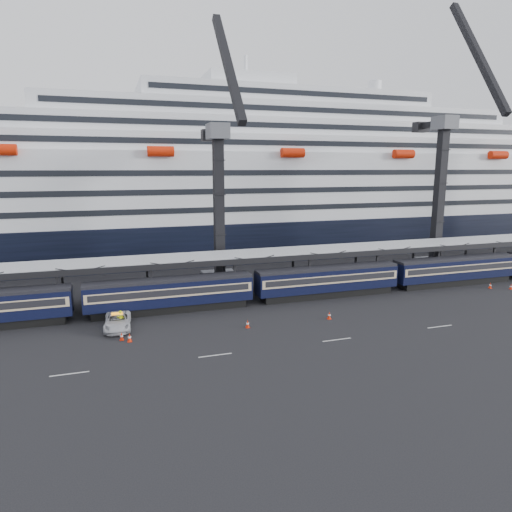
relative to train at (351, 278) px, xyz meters
name	(u,v)px	position (x,y,z in m)	size (l,w,h in m)	color
ground	(430,313)	(4.65, -10.00, -2.20)	(260.00, 260.00, 0.00)	black
train	(351,278)	(0.00, 0.00, 0.00)	(133.05, 3.00, 4.05)	black
canopy	(367,248)	(4.65, 4.00, 3.05)	(130.00, 6.25, 5.53)	#9EA1A7
cruise_ship	(279,188)	(3.57, 35.99, 10.14)	(214.09, 28.84, 34.00)	black
crane_dark_near	(219,201)	(-15.35, 8.59, 9.73)	(4.50, 17.75, 35.08)	#4B4D53
crane_dark_mid	(442,187)	(19.65, 7.59, 11.16)	(4.50, 18.24, 39.64)	#4B4D53
pickup_truck	(118,321)	(-29.37, -4.20, -1.42)	(2.58, 5.60, 1.56)	#B7B8BF
worker	(121,319)	(-29.06, -4.22, -1.24)	(0.70, 0.46, 1.92)	#E9F80D
traffic_cone_a	(130,337)	(-28.39, -8.30, -1.78)	(0.43, 0.43, 0.85)	red
traffic_cone_b	(122,336)	(-29.09, -7.67, -1.81)	(0.39, 0.39, 0.78)	red
traffic_cone_c	(248,324)	(-16.53, -8.05, -1.79)	(0.42, 0.42, 0.84)	red
traffic_cone_d	(329,315)	(-7.21, -8.18, -1.79)	(0.42, 0.42, 0.84)	red
traffic_cone_e	(490,285)	(19.83, -3.35, -1.79)	(0.42, 0.42, 0.84)	red
traffic_cone_f	(511,287)	(22.15, -4.60, -1.84)	(0.36, 0.36, 0.72)	red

